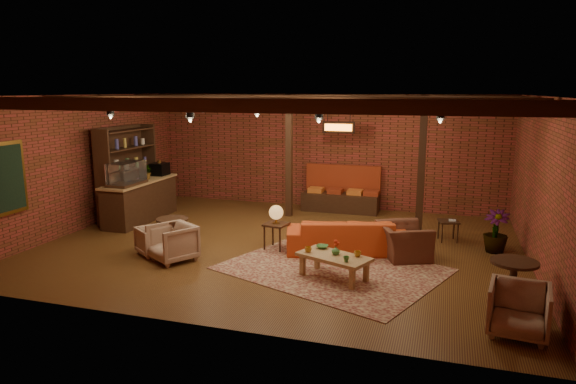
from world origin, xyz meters
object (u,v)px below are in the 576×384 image
(armchair_far, at_px, (519,308))
(armchair_a, at_px, (154,239))
(side_table_lamp, at_px, (276,216))
(plant_tall, at_px, (499,189))
(side_table_book, at_px, (449,222))
(round_table_right, at_px, (513,278))
(armchair_right, at_px, (404,235))
(coffee_table, at_px, (334,258))
(round_table_left, at_px, (173,229))
(sofa, at_px, (346,235))
(armchair_b, at_px, (172,241))

(armchair_far, bearing_deg, armchair_a, 174.38)
(side_table_lamp, bearing_deg, plant_tall, 14.68)
(side_table_book, bearing_deg, round_table_right, -75.48)
(armchair_far, bearing_deg, armchair_right, 129.57)
(side_table_lamp, relative_size, round_table_right, 1.17)
(round_table_right, height_order, plant_tall, plant_tall)
(coffee_table, relative_size, armchair_far, 1.78)
(side_table_book, xyz_separation_m, plant_tall, (0.93, -0.55, 0.90))
(round_table_left, distance_m, armchair_a, 0.44)
(side_table_lamp, bearing_deg, round_table_right, -23.43)
(sofa, height_order, round_table_right, round_table_right)
(round_table_right, distance_m, armchair_far, 0.80)
(sofa, bearing_deg, armchair_a, 3.20)
(round_table_left, bearing_deg, sofa, 15.48)
(armchair_b, bearing_deg, round_table_right, 26.47)
(armchair_a, bearing_deg, armchair_b, -77.09)
(sofa, distance_m, coffee_table, 1.59)
(sofa, bearing_deg, armchair_far, 118.75)
(armchair_b, bearing_deg, armchair_far, 19.29)
(sofa, xyz_separation_m, side_table_book, (2.03, 1.45, 0.08))
(coffee_table, relative_size, armchair_b, 1.77)
(round_table_right, bearing_deg, coffee_table, 168.80)
(side_table_lamp, distance_m, plant_tall, 4.59)
(side_table_book, height_order, plant_tall, plant_tall)
(armchair_right, distance_m, side_table_book, 1.71)
(side_table_lamp, bearing_deg, coffee_table, -41.24)
(armchair_right, bearing_deg, round_table_right, -163.30)
(armchair_b, distance_m, side_table_book, 5.99)
(armchair_b, height_order, armchair_right, armchair_right)
(sofa, height_order, side_table_book, sofa)
(armchair_a, bearing_deg, armchair_far, -67.81)
(round_table_right, height_order, armchair_far, round_table_right)
(round_table_left, relative_size, side_table_book, 1.36)
(armchair_b, distance_m, armchair_right, 4.59)
(coffee_table, height_order, round_table_left, same)
(round_table_left, distance_m, armchair_b, 0.68)
(side_table_book, relative_size, round_table_right, 0.63)
(armchair_b, bearing_deg, coffee_table, 31.53)
(sofa, relative_size, round_table_left, 3.55)
(sofa, xyz_separation_m, plant_tall, (2.96, 0.90, 0.98))
(armchair_a, bearing_deg, side_table_book, -28.33)
(side_table_book, relative_size, armchair_far, 0.64)
(side_table_book, distance_m, plant_tall, 1.41)
(sofa, relative_size, coffee_table, 1.72)
(armchair_a, relative_size, plant_tall, 0.24)
(sofa, xyz_separation_m, coffee_table, (0.09, -1.58, 0.03))
(coffee_table, height_order, round_table_right, round_table_right)
(round_table_left, distance_m, armchair_right, 4.75)
(side_table_lamp, height_order, armchair_far, side_table_lamp)
(coffee_table, distance_m, side_table_lamp, 2.06)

